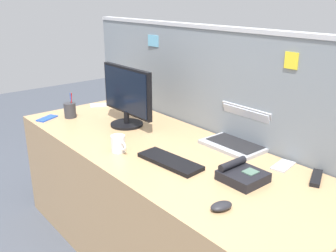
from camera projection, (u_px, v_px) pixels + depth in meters
desk at (162, 204)px, 2.28m from camera, size 2.20×0.82×0.75m
cubicle_divider at (215, 137)px, 2.44m from camera, size 2.60×0.08×1.41m
desktop_monitor at (127, 95)px, 2.46m from camera, size 0.50×0.22×0.40m
laptop at (240, 136)px, 2.18m from camera, size 0.35×0.27×0.23m
desk_phone at (242, 175)px, 1.77m from camera, size 0.19×0.18×0.08m
keyboard_main at (170, 161)px, 1.95m from camera, size 0.38×0.16×0.02m
computer_mouse_right_hand at (221, 206)px, 1.53m from camera, size 0.08×0.11×0.03m
pen_cup at (70, 110)px, 2.67m from camera, size 0.08×0.08×0.18m
cell_phone_white_slab at (99, 105)px, 2.98m from camera, size 0.13×0.16×0.01m
cell_phone_blue_case at (47, 118)px, 2.66m from camera, size 0.13×0.17×0.01m
cell_phone_silver_slab at (283, 166)px, 1.92m from camera, size 0.10×0.16×0.01m
tv_remote at (316, 178)px, 1.78m from camera, size 0.11×0.17×0.02m
coffee_mug at (118, 144)px, 2.09m from camera, size 0.12×0.08×0.10m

